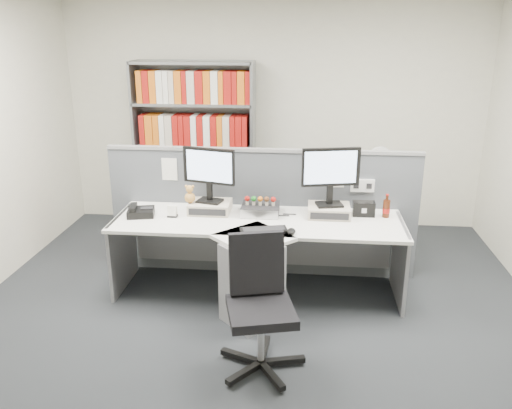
# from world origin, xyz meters

# --- Properties ---
(ground) EXTENTS (5.50, 5.50, 0.00)m
(ground) POSITION_xyz_m (0.00, 0.00, 0.00)
(ground) COLOR #2D3035
(ground) RESTS_ON ground
(room_shell) EXTENTS (5.04, 5.54, 2.72)m
(room_shell) POSITION_xyz_m (0.00, 0.00, 1.79)
(room_shell) COLOR silver
(room_shell) RESTS_ON ground
(partition) EXTENTS (3.00, 0.08, 1.27)m
(partition) POSITION_xyz_m (0.00, 1.25, 0.65)
(partition) COLOR #54585F
(partition) RESTS_ON ground
(desk) EXTENTS (2.60, 1.20, 0.72)m
(desk) POSITION_xyz_m (0.00, 0.60, 0.46)
(desk) COLOR white
(desk) RESTS_ON ground
(monitor_riser_left) EXTENTS (0.38, 0.31, 0.10)m
(monitor_riser_left) POSITION_xyz_m (-0.46, 0.98, 0.77)
(monitor_riser_left) COLOR beige
(monitor_riser_left) RESTS_ON desk
(monitor_riser_right) EXTENTS (0.38, 0.31, 0.10)m
(monitor_riser_right) POSITION_xyz_m (0.64, 0.98, 0.77)
(monitor_riser_right) COLOR beige
(monitor_riser_right) RESTS_ON desk
(monitor_left) EXTENTS (0.49, 0.21, 0.51)m
(monitor_left) POSITION_xyz_m (-0.46, 0.98, 1.12)
(monitor_left) COLOR black
(monitor_left) RESTS_ON monitor_riser_left
(monitor_right) EXTENTS (0.52, 0.21, 0.53)m
(monitor_right) POSITION_xyz_m (0.64, 0.98, 1.14)
(monitor_right) COLOR black
(monitor_right) RESTS_ON monitor_riser_right
(desktop_pc) EXTENTS (0.34, 0.31, 0.09)m
(desktop_pc) POSITION_xyz_m (0.01, 0.97, 0.77)
(desktop_pc) COLOR black
(desktop_pc) RESTS_ON desk
(figurines) EXTENTS (0.29, 0.05, 0.09)m
(figurines) POSITION_xyz_m (0.01, 0.96, 0.86)
(figurines) COLOR beige
(figurines) RESTS_ON desktop_pc
(keyboard) EXTENTS (0.42, 0.24, 0.03)m
(keyboard) POSITION_xyz_m (0.08, 0.54, 0.73)
(keyboard) COLOR black
(keyboard) RESTS_ON desk
(mouse) EXTENTS (0.07, 0.11, 0.04)m
(mouse) POSITION_xyz_m (0.31, 0.51, 0.74)
(mouse) COLOR black
(mouse) RESTS_ON desk
(desk_phone) EXTENTS (0.28, 0.26, 0.10)m
(desk_phone) POSITION_xyz_m (-1.08, 0.82, 0.76)
(desk_phone) COLOR black
(desk_phone) RESTS_ON desk
(desk_calendar) EXTENTS (0.09, 0.07, 0.11)m
(desk_calendar) POSITION_xyz_m (-0.78, 0.81, 0.77)
(desk_calendar) COLOR black
(desk_calendar) RESTS_ON desk
(plush_toy) EXTENTS (0.10, 0.10, 0.17)m
(plush_toy) POSITION_xyz_m (-0.64, 0.93, 0.89)
(plush_toy) COLOR #C28B40
(plush_toy) RESTS_ON monitor_riser_left
(speaker) EXTENTS (0.20, 0.11, 0.13)m
(speaker) POSITION_xyz_m (0.95, 1.02, 0.79)
(speaker) COLOR black
(speaker) RESTS_ON desk
(cola_bottle) EXTENTS (0.07, 0.07, 0.22)m
(cola_bottle) POSITION_xyz_m (1.15, 1.00, 0.80)
(cola_bottle) COLOR #3F190A
(cola_bottle) RESTS_ON desk
(shelving_unit) EXTENTS (1.41, 0.40, 2.00)m
(shelving_unit) POSITION_xyz_m (-0.90, 2.44, 0.98)
(shelving_unit) COLOR slate
(shelving_unit) RESTS_ON ground
(filing_cabinet) EXTENTS (0.45, 0.61, 0.70)m
(filing_cabinet) POSITION_xyz_m (1.20, 1.99, 0.35)
(filing_cabinet) COLOR slate
(filing_cabinet) RESTS_ON ground
(desk_fan) EXTENTS (0.27, 0.16, 0.45)m
(desk_fan) POSITION_xyz_m (1.20, 1.99, 0.98)
(desk_fan) COLOR white
(desk_fan) RESTS_ON filing_cabinet
(office_chair) EXTENTS (0.64, 0.62, 0.96)m
(office_chair) POSITION_xyz_m (0.11, -0.27, 0.51)
(office_chair) COLOR silver
(office_chair) RESTS_ON ground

